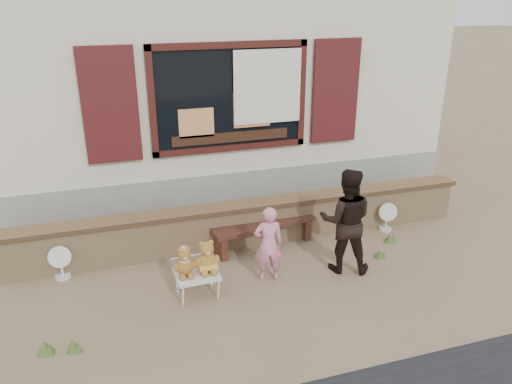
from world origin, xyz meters
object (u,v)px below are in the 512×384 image
object	(u,v)px
teddy_bear_right	(207,255)
adult	(346,221)
bench	(264,229)
folding_chair	(197,275)
teddy_bear_left	(185,261)
child	(268,244)

from	to	relation	value
teddy_bear_right	adult	world-z (taller)	adult
bench	adult	world-z (taller)	adult
folding_chair	adult	distance (m)	2.11
teddy_bear_right	folding_chair	bearing A→B (deg)	-180.00
folding_chair	adult	size ratio (longest dim) A/B	0.37
adult	teddy_bear_left	bearing A→B (deg)	24.69
folding_chair	teddy_bear_right	distance (m)	0.28
folding_chair	teddy_bear_left	size ratio (longest dim) A/B	1.40
teddy_bear_left	child	distance (m)	1.12
teddy_bear_left	adult	world-z (taller)	adult
folding_chair	teddy_bear_right	bearing A→B (deg)	0.00
folding_chair	child	bearing A→B (deg)	2.96
teddy_bear_right	adult	xyz separation A→B (m)	(1.92, 0.02, 0.19)
bench	teddy_bear_right	world-z (taller)	teddy_bear_right
teddy_bear_left	child	bearing A→B (deg)	2.59
folding_chair	adult	world-z (taller)	adult
bench	teddy_bear_left	distance (m)	1.67
bench	teddy_bear_right	size ratio (longest dim) A/B	3.75
bench	teddy_bear_left	bearing A→B (deg)	-153.38
teddy_bear_right	adult	distance (m)	1.93
folding_chair	child	distance (m)	1.01
teddy_bear_left	child	xyz separation A→B (m)	(1.12, 0.09, 0.01)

